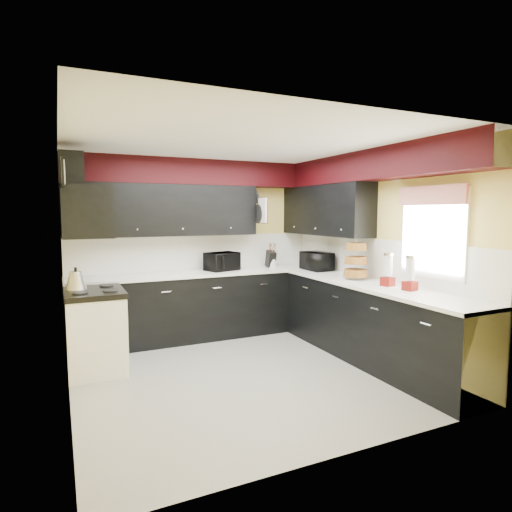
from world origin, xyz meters
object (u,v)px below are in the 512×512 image
at_px(kettle, 76,280).
at_px(microwave, 317,261).
at_px(toaster_oven, 222,261).
at_px(utensil_crock, 272,263).
at_px(knife_block, 271,259).

bearing_deg(kettle, microwave, 1.34).
relative_size(toaster_oven, microwave, 0.95).
relative_size(toaster_oven, kettle, 2.01).
bearing_deg(utensil_crock, kettle, -167.48).
xyz_separation_m(microwave, utensil_crock, (-0.45, 0.54, -0.06)).
relative_size(toaster_oven, knife_block, 1.79).
xyz_separation_m(toaster_oven, kettle, (-1.97, -0.63, -0.05)).
xyz_separation_m(utensil_crock, knife_block, (-0.02, 0.02, 0.06)).
bearing_deg(kettle, knife_block, 13.04).
height_order(microwave, utensil_crock, microwave).
xyz_separation_m(toaster_oven, knife_block, (0.79, 0.01, -0.00)).
bearing_deg(kettle, utensil_crock, 12.52).
xyz_separation_m(microwave, knife_block, (-0.47, 0.56, -0.01)).
distance_m(toaster_oven, utensil_crock, 0.81).
bearing_deg(knife_block, kettle, -161.24).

